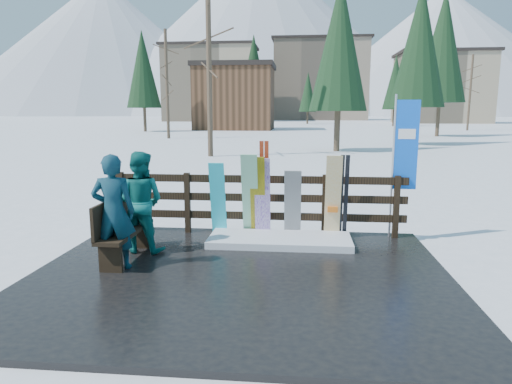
# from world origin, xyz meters

# --- Properties ---
(ground) EXTENTS (700.00, 700.00, 0.00)m
(ground) POSITION_xyz_m (0.00, 0.00, 0.00)
(ground) COLOR white
(ground) RESTS_ON ground
(deck) EXTENTS (6.00, 5.00, 0.08)m
(deck) POSITION_xyz_m (0.00, 0.00, 0.04)
(deck) COLOR black
(deck) RESTS_ON ground
(fence) EXTENTS (5.60, 0.10, 1.15)m
(fence) POSITION_xyz_m (0.00, 2.20, 0.74)
(fence) COLOR black
(fence) RESTS_ON deck
(snow_patch) EXTENTS (2.49, 1.00, 0.12)m
(snow_patch) POSITION_xyz_m (0.50, 1.60, 0.14)
(snow_patch) COLOR white
(snow_patch) RESTS_ON deck
(bench) EXTENTS (0.41, 1.50, 0.97)m
(bench) POSITION_xyz_m (-1.94, 0.49, 0.60)
(bench) COLOR black
(bench) RESTS_ON deck
(snowboard_0) EXTENTS (0.28, 0.34, 1.39)m
(snowboard_0) POSITION_xyz_m (-0.67, 1.98, 0.78)
(snowboard_0) COLOR #27CBDF
(snowboard_0) RESTS_ON deck
(snowboard_1) EXTENTS (0.29, 0.47, 1.55)m
(snowboard_1) POSITION_xyz_m (-0.07, 1.98, 0.86)
(snowboard_1) COLOR white
(snowboard_1) RESTS_ON deck
(snowboard_2) EXTENTS (0.27, 0.39, 1.51)m
(snowboard_2) POSITION_xyz_m (0.07, 1.98, 0.83)
(snowboard_2) COLOR yellow
(snowboard_2) RESTS_ON deck
(snowboard_3) EXTENTS (0.28, 0.30, 1.48)m
(snowboard_3) POSITION_xyz_m (0.16, 1.98, 0.82)
(snowboard_3) COLOR white
(snowboard_3) RESTS_ON deck
(snowboard_4) EXTENTS (0.30, 0.36, 1.27)m
(snowboard_4) POSITION_xyz_m (0.71, 1.98, 0.71)
(snowboard_4) COLOR black
(snowboard_4) RESTS_ON deck
(snowboard_5) EXTENTS (0.28, 0.33, 1.54)m
(snowboard_5) POSITION_xyz_m (1.43, 1.98, 0.85)
(snowboard_5) COLOR silver
(snowboard_5) RESTS_ON deck
(ski_pair_a) EXTENTS (0.17, 0.22, 1.78)m
(ski_pair_a) POSITION_xyz_m (0.19, 2.05, 0.97)
(ski_pair_a) COLOR #992D12
(ski_pair_a) RESTS_ON deck
(ski_pair_b) EXTENTS (0.17, 0.27, 1.55)m
(ski_pair_b) POSITION_xyz_m (1.62, 2.05, 0.85)
(ski_pair_b) COLOR black
(ski_pair_b) RESTS_ON deck
(rental_flag) EXTENTS (0.45, 0.04, 2.60)m
(rental_flag) POSITION_xyz_m (2.67, 2.25, 1.69)
(rental_flag) COLOR silver
(rental_flag) RESTS_ON deck
(person_front) EXTENTS (0.68, 0.50, 1.70)m
(person_front) POSITION_xyz_m (-1.87, 0.09, 0.93)
(person_front) COLOR #134D53
(person_front) RESTS_ON deck
(person_back) EXTENTS (0.88, 0.72, 1.67)m
(person_back) POSITION_xyz_m (-1.77, 0.93, 0.91)
(person_back) COLOR #106B67
(person_back) RESTS_ON deck
(resort_buildings) EXTENTS (73.00, 87.60, 22.60)m
(resort_buildings) POSITION_xyz_m (1.03, 115.41, 9.81)
(resort_buildings) COLOR tan
(resort_buildings) RESTS_ON ground
(trees) EXTENTS (42.17, 68.84, 12.98)m
(trees) POSITION_xyz_m (2.99, 50.04, 5.73)
(trees) COLOR #382B1E
(trees) RESTS_ON ground
(mountains) EXTENTS (520.00, 260.00, 120.00)m
(mountains) POSITION_xyz_m (-10.50, 328.41, 50.20)
(mountains) COLOR white
(mountains) RESTS_ON ground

